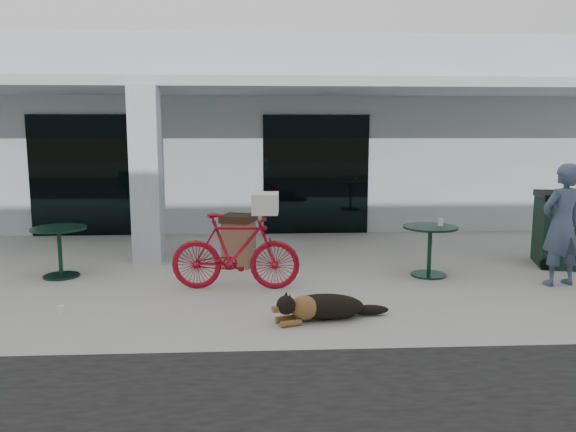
{
  "coord_description": "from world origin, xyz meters",
  "views": [
    {
      "loc": [
        0.47,
        -7.75,
        2.36
      ],
      "look_at": [
        0.95,
        1.11,
        1.0
      ],
      "focal_mm": 35.0,
      "sensor_mm": 36.0,
      "label": 1
    }
  ],
  "objects": [
    {
      "name": "cafe_table_far",
      "position": [
        3.25,
        1.04,
        0.41
      ],
      "size": [
        1.15,
        1.15,
        0.82
      ],
      "primitive_type": null,
      "rotation": [
        0.0,
        0.0,
        -0.39
      ],
      "color": "#113224",
      "rests_on": "ground"
    },
    {
      "name": "ground",
      "position": [
        0.0,
        0.0,
        0.0
      ],
      "size": [
        80.0,
        80.0,
        0.0
      ],
      "primitive_type": "plane",
      "color": "#ACABA2",
      "rests_on": "ground"
    },
    {
      "name": "bicycle",
      "position": [
        0.13,
        0.44,
        0.57
      ],
      "size": [
        1.94,
        0.67,
        1.15
      ],
      "primitive_type": "imported",
      "rotation": [
        0.0,
        0.0,
        1.5
      ],
      "color": "maroon",
      "rests_on": "ground"
    },
    {
      "name": "cafe_table_near",
      "position": [
        -2.73,
        1.3,
        0.41
      ],
      "size": [
        0.96,
        0.96,
        0.82
      ],
      "primitive_type": null,
      "rotation": [
        0.0,
        0.0,
        0.1
      ],
      "color": "#113224",
      "rests_on": "ground"
    },
    {
      "name": "building",
      "position": [
        0.0,
        8.5,
        2.25
      ],
      "size": [
        22.0,
        7.0,
        4.5
      ],
      "primitive_type": "cube",
      "color": "silver",
      "rests_on": "ground"
    },
    {
      "name": "overhang",
      "position": [
        0.0,
        3.6,
        3.21
      ],
      "size": [
        22.0,
        2.8,
        0.18
      ],
      "primitive_type": "cube",
      "color": "silver",
      "rests_on": "column"
    },
    {
      "name": "person",
      "position": [
        5.07,
        0.4,
        0.94
      ],
      "size": [
        0.77,
        0.6,
        1.87
      ],
      "primitive_type": "imported",
      "rotation": [
        0.0,
        0.0,
        3.39
      ],
      "color": "#3F4E6A",
      "rests_on": "ground"
    },
    {
      "name": "laundry_basket",
      "position": [
        0.58,
        0.41,
        1.3
      ],
      "size": [
        0.41,
        0.53,
        0.3
      ],
      "primitive_type": "cube",
      "rotation": [
        0.0,
        0.0,
        1.5
      ],
      "color": "white",
      "rests_on": "bicycle"
    },
    {
      "name": "storefront_glass_left",
      "position": [
        -3.2,
        4.98,
        1.35
      ],
      "size": [
        2.8,
        0.06,
        2.7
      ],
      "primitive_type": "cube",
      "color": "black",
      "rests_on": "ground"
    },
    {
      "name": "wheeled_bin",
      "position": [
        5.77,
        1.66,
        0.64
      ],
      "size": [
        1.04,
        1.19,
        1.29
      ],
      "primitive_type": null,
      "rotation": [
        0.0,
        0.0,
        -0.28
      ],
      "color": "black",
      "rests_on": "ground"
    },
    {
      "name": "dog",
      "position": [
        1.3,
        -1.0,
        0.19
      ],
      "size": [
        1.19,
        0.73,
        0.38
      ],
      "primitive_type": null,
      "rotation": [
        0.0,
        0.0,
        0.34
      ],
      "color": "black",
      "rests_on": "ground"
    },
    {
      "name": "cup_on_table",
      "position": [
        3.43,
        1.08,
        0.88
      ],
      "size": [
        0.11,
        0.11,
        0.12
      ],
      "primitive_type": "cylinder",
      "rotation": [
        0.0,
        0.0,
        -0.39
      ],
      "color": "white",
      "rests_on": "cafe_table_far"
    },
    {
      "name": "trash_receptacle",
      "position": [
        0.13,
        1.87,
        0.45
      ],
      "size": [
        0.67,
        0.67,
        0.91
      ],
      "primitive_type": null,
      "rotation": [
        0.0,
        0.0,
        -0.32
      ],
      "color": "brown",
      "rests_on": "ground"
    },
    {
      "name": "column",
      "position": [
        -1.5,
        2.3,
        1.56
      ],
      "size": [
        0.5,
        0.5,
        3.12
      ],
      "primitive_type": "cube",
      "color": "silver",
      "rests_on": "ground"
    },
    {
      "name": "storefront_glass_right",
      "position": [
        1.8,
        4.98,
        1.35
      ],
      "size": [
        2.4,
        0.06,
        2.7
      ],
      "primitive_type": "cube",
      "color": "black",
      "rests_on": "ground"
    },
    {
      "name": "cup_near_dog",
      "position": [
        -2.1,
        -0.55,
        0.05
      ],
      "size": [
        0.08,
        0.08,
        0.1
      ],
      "primitive_type": "cylinder",
      "rotation": [
        0.0,
        0.0,
        0.04
      ],
      "color": "white",
      "rests_on": "ground"
    }
  ]
}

